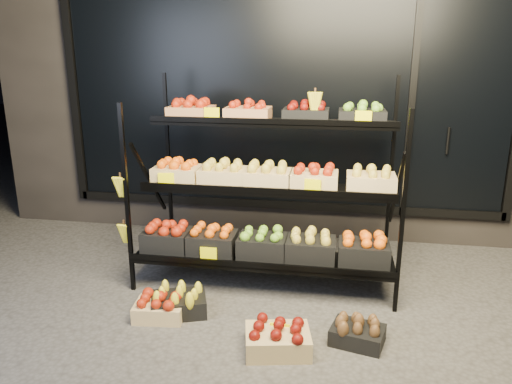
% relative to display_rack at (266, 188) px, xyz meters
% --- Properties ---
extents(ground, '(24.00, 24.00, 0.00)m').
position_rel_display_rack_xyz_m(ground, '(0.01, -0.60, -0.79)').
color(ground, '#514F4C').
rests_on(ground, ground).
extents(building, '(6.00, 2.08, 3.50)m').
position_rel_display_rack_xyz_m(building, '(0.01, 1.99, 0.96)').
color(building, '#2D2826').
rests_on(building, ground).
extents(display_rack, '(2.18, 1.02, 1.66)m').
position_rel_display_rack_xyz_m(display_rack, '(0.00, 0.00, 0.00)').
color(display_rack, black).
rests_on(display_rack, ground).
extents(tag_floor_b, '(0.13, 0.01, 0.12)m').
position_rel_display_rack_xyz_m(tag_floor_b, '(0.24, -1.00, -0.73)').
color(tag_floor_b, '#FFFA00').
rests_on(tag_floor_b, ground).
extents(floor_crate_left, '(0.37, 0.29, 0.18)m').
position_rel_display_rack_xyz_m(floor_crate_left, '(-0.65, -0.80, -0.70)').
color(floor_crate_left, '#D9BB7D').
rests_on(floor_crate_left, ground).
extents(floor_crate_midleft, '(0.47, 0.40, 0.20)m').
position_rel_display_rack_xyz_m(floor_crate_midleft, '(-0.54, -0.71, -0.69)').
color(floor_crate_midleft, black).
rests_on(floor_crate_midleft, ground).
extents(floor_crate_midright, '(0.46, 0.38, 0.21)m').
position_rel_display_rack_xyz_m(floor_crate_midright, '(0.24, -1.07, -0.69)').
color(floor_crate_midright, '#D9BB7D').
rests_on(floor_crate_midright, ground).
extents(floor_crate_right, '(0.39, 0.32, 0.18)m').
position_rel_display_rack_xyz_m(floor_crate_right, '(0.75, -0.89, -0.70)').
color(floor_crate_right, black).
rests_on(floor_crate_right, ground).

